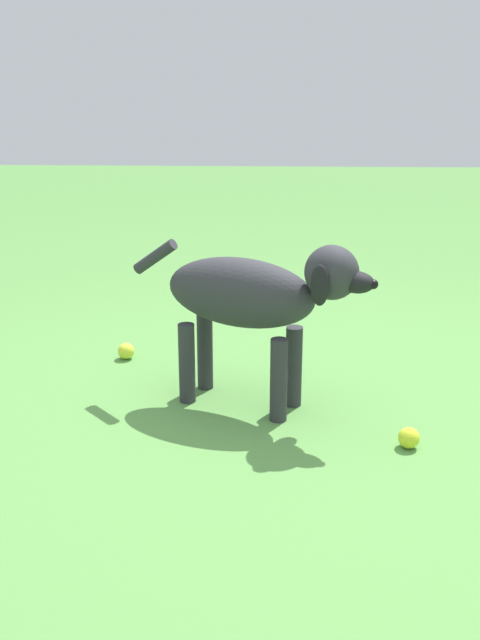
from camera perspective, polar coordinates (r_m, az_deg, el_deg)
ground at (r=2.44m, az=5.40°, el=-8.52°), size 14.00×14.00×0.00m
dog at (r=2.47m, az=1.07°, el=1.74°), size 0.43×0.82×0.59m
tennis_ball_0 at (r=3.04m, az=-8.65°, el=-2.34°), size 0.07×0.07×0.07m
tennis_ball_1 at (r=2.38m, az=12.70°, el=-8.72°), size 0.07×0.07×0.07m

